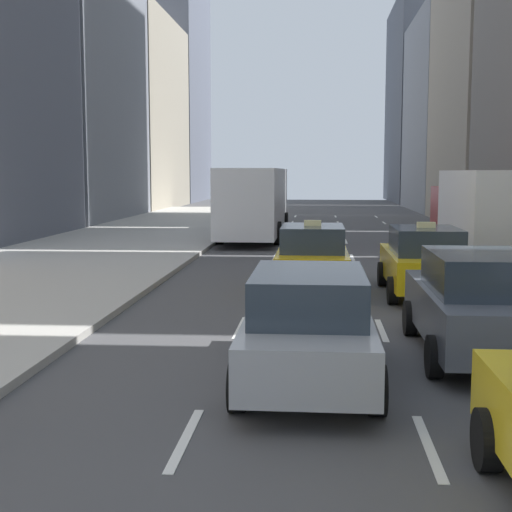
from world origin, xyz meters
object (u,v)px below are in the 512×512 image
(taxi_lead, at_px, (424,261))
(sedan_silver_behind, at_px, (477,304))
(box_truck, at_px, (484,214))
(city_bus, at_px, (255,200))
(sedan_black_near, at_px, (308,325))
(taxi_third, at_px, (312,258))

(taxi_lead, distance_m, sedan_silver_behind, 6.00)
(sedan_silver_behind, xyz_separation_m, box_truck, (2.80, 11.99, 0.81))
(sedan_silver_behind, relative_size, city_bus, 0.40)
(taxi_lead, bearing_deg, sedan_silver_behind, -90.00)
(sedan_silver_behind, bearing_deg, sedan_black_near, -148.14)
(sedan_black_near, bearing_deg, taxi_lead, 70.10)
(taxi_lead, bearing_deg, city_bus, 110.00)
(taxi_third, height_order, city_bus, city_bus)
(taxi_lead, relative_size, city_bus, 0.38)
(sedan_silver_behind, bearing_deg, taxi_lead, 90.00)
(box_truck, bearing_deg, taxi_third, -135.18)
(sedan_silver_behind, bearing_deg, box_truck, 76.86)
(sedan_black_near, distance_m, box_truck, 14.85)
(taxi_third, xyz_separation_m, sedan_silver_behind, (2.80, -6.43, 0.02))
(box_truck, bearing_deg, sedan_silver_behind, -103.14)
(sedan_silver_behind, height_order, city_bus, city_bus)
(taxi_lead, bearing_deg, taxi_third, 171.22)
(taxi_lead, xyz_separation_m, box_truck, (2.80, 6.00, 0.83))
(taxi_lead, relative_size, sedan_silver_behind, 0.95)
(taxi_third, xyz_separation_m, box_truck, (5.60, 5.56, 0.83))
(taxi_third, relative_size, city_bus, 0.38)
(city_bus, distance_m, box_truck, 12.63)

